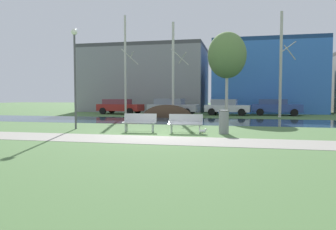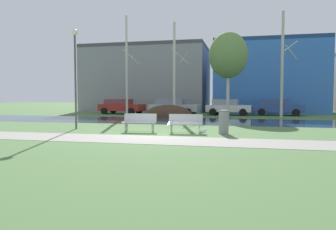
{
  "view_description": "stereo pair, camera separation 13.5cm",
  "coord_description": "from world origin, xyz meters",
  "px_view_note": "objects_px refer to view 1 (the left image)",
  "views": [
    {
      "loc": [
        3.49,
        -13.61,
        1.7
      ],
      "look_at": [
        0.14,
        1.65,
        0.79
      ],
      "focal_mm": 33.95,
      "sensor_mm": 36.0,
      "label": 1
    },
    {
      "loc": [
        3.62,
        -13.58,
        1.7
      ],
      "look_at": [
        0.14,
        1.65,
        0.79
      ],
      "focal_mm": 33.95,
      "sensor_mm": 36.0,
      "label": 2
    }
  ],
  "objects_px": {
    "bench_left": "(140,122)",
    "seagull": "(203,131)",
    "parked_wagon_fourth_blue": "(276,107)",
    "bench_right": "(186,123)",
    "parked_hatch_third_white": "(227,107)",
    "streetlamp": "(75,62)",
    "trash_bin": "(224,122)",
    "parked_sedan_second_silver": "(172,106)",
    "parked_van_nearest_red": "(120,106)"
  },
  "relations": [
    {
      "from": "seagull",
      "to": "streetlamp",
      "type": "xyz_separation_m",
      "value": [
        -6.77,
        0.82,
        3.36
      ]
    },
    {
      "from": "trash_bin",
      "to": "bench_right",
      "type": "bearing_deg",
      "value": 178.28
    },
    {
      "from": "bench_right",
      "to": "seagull",
      "type": "bearing_deg",
      "value": -17.66
    },
    {
      "from": "streetlamp",
      "to": "bench_right",
      "type": "bearing_deg",
      "value": -5.28
    },
    {
      "from": "seagull",
      "to": "streetlamp",
      "type": "distance_m",
      "value": 7.6
    },
    {
      "from": "parked_sedan_second_silver",
      "to": "parked_hatch_third_white",
      "type": "distance_m",
      "value": 5.04
    },
    {
      "from": "bench_left",
      "to": "streetlamp",
      "type": "height_order",
      "value": "streetlamp"
    },
    {
      "from": "parked_hatch_third_white",
      "to": "parked_wagon_fourth_blue",
      "type": "xyz_separation_m",
      "value": [
        4.36,
        0.47,
        0.01
      ]
    },
    {
      "from": "parked_wagon_fourth_blue",
      "to": "seagull",
      "type": "bearing_deg",
      "value": -107.44
    },
    {
      "from": "trash_bin",
      "to": "streetlamp",
      "type": "xyz_separation_m",
      "value": [
        -7.7,
        0.6,
        2.93
      ]
    },
    {
      "from": "trash_bin",
      "to": "seagull",
      "type": "height_order",
      "value": "trash_bin"
    },
    {
      "from": "trash_bin",
      "to": "parked_sedan_second_silver",
      "type": "xyz_separation_m",
      "value": [
        -5.41,
        14.67,
        0.24
      ]
    },
    {
      "from": "parked_hatch_third_white",
      "to": "streetlamp",
      "type": "bearing_deg",
      "value": -117.06
    },
    {
      "from": "trash_bin",
      "to": "parked_wagon_fourth_blue",
      "type": "xyz_separation_m",
      "value": [
        3.99,
        15.43,
        0.22
      ]
    },
    {
      "from": "streetlamp",
      "to": "parked_van_nearest_red",
      "type": "bearing_deg",
      "value": 101.87
    },
    {
      "from": "parked_hatch_third_white",
      "to": "parked_wagon_fourth_blue",
      "type": "distance_m",
      "value": 4.38
    },
    {
      "from": "bench_right",
      "to": "parked_van_nearest_red",
      "type": "distance_m",
      "value": 17.03
    },
    {
      "from": "streetlamp",
      "to": "parked_van_nearest_red",
      "type": "relative_size",
      "value": 1.16
    },
    {
      "from": "parked_wagon_fourth_blue",
      "to": "parked_van_nearest_red",
      "type": "bearing_deg",
      "value": -176.71
    },
    {
      "from": "parked_sedan_second_silver",
      "to": "parked_wagon_fourth_blue",
      "type": "xyz_separation_m",
      "value": [
        9.39,
        0.75,
        -0.01
      ]
    },
    {
      "from": "parked_hatch_third_white",
      "to": "parked_van_nearest_red",
      "type": "bearing_deg",
      "value": -177.95
    },
    {
      "from": "trash_bin",
      "to": "parked_sedan_second_silver",
      "type": "distance_m",
      "value": 15.64
    },
    {
      "from": "parked_hatch_third_white",
      "to": "trash_bin",
      "type": "bearing_deg",
      "value": -88.58
    },
    {
      "from": "streetlamp",
      "to": "parked_hatch_third_white",
      "type": "xyz_separation_m",
      "value": [
        7.33,
        14.35,
        -2.72
      ]
    },
    {
      "from": "bench_left",
      "to": "parked_hatch_third_white",
      "type": "relative_size",
      "value": 0.39
    },
    {
      "from": "parked_hatch_third_white",
      "to": "parked_sedan_second_silver",
      "type": "bearing_deg",
      "value": -176.83
    },
    {
      "from": "trash_bin",
      "to": "streetlamp",
      "type": "height_order",
      "value": "streetlamp"
    },
    {
      "from": "streetlamp",
      "to": "parked_wagon_fourth_blue",
      "type": "relative_size",
      "value": 1.17
    },
    {
      "from": "trash_bin",
      "to": "bench_left",
      "type": "bearing_deg",
      "value": 179.24
    },
    {
      "from": "streetlamp",
      "to": "trash_bin",
      "type": "bearing_deg",
      "value": -4.47
    },
    {
      "from": "parked_van_nearest_red",
      "to": "parked_wagon_fourth_blue",
      "type": "height_order",
      "value": "parked_wagon_fourth_blue"
    },
    {
      "from": "bench_left",
      "to": "trash_bin",
      "type": "distance_m",
      "value": 4.02
    },
    {
      "from": "seagull",
      "to": "parked_wagon_fourth_blue",
      "type": "relative_size",
      "value": 0.09
    },
    {
      "from": "parked_wagon_fourth_blue",
      "to": "bench_right",
      "type": "bearing_deg",
      "value": -110.53
    },
    {
      "from": "bench_right",
      "to": "parked_hatch_third_white",
      "type": "xyz_separation_m",
      "value": [
        1.4,
        14.9,
        0.3
      ]
    },
    {
      "from": "parked_van_nearest_red",
      "to": "parked_hatch_third_white",
      "type": "height_order",
      "value": "parked_hatch_third_white"
    },
    {
      "from": "bench_right",
      "to": "streetlamp",
      "type": "xyz_separation_m",
      "value": [
        -5.93,
        0.55,
        3.02
      ]
    },
    {
      "from": "bench_left",
      "to": "seagull",
      "type": "distance_m",
      "value": 3.12
    },
    {
      "from": "parked_wagon_fourth_blue",
      "to": "streetlamp",
      "type": "bearing_deg",
      "value": -128.26
    },
    {
      "from": "parked_sedan_second_silver",
      "to": "parked_hatch_third_white",
      "type": "bearing_deg",
      "value": 3.17
    },
    {
      "from": "bench_right",
      "to": "parked_wagon_fourth_blue",
      "type": "bearing_deg",
      "value": 69.47
    },
    {
      "from": "bench_left",
      "to": "seagull",
      "type": "relative_size",
      "value": 4.0
    },
    {
      "from": "streetlamp",
      "to": "bench_left",
      "type": "bearing_deg",
      "value": -8.47
    },
    {
      "from": "seagull",
      "to": "streetlamp",
      "type": "bearing_deg",
      "value": 173.13
    },
    {
      "from": "trash_bin",
      "to": "parked_wagon_fourth_blue",
      "type": "relative_size",
      "value": 0.24
    },
    {
      "from": "parked_hatch_third_white",
      "to": "seagull",
      "type": "bearing_deg",
      "value": -92.1
    },
    {
      "from": "seagull",
      "to": "parked_wagon_fourth_blue",
      "type": "height_order",
      "value": "parked_wagon_fourth_blue"
    },
    {
      "from": "parked_wagon_fourth_blue",
      "to": "parked_hatch_third_white",
      "type": "bearing_deg",
      "value": -173.8
    },
    {
      "from": "parked_sedan_second_silver",
      "to": "parked_wagon_fourth_blue",
      "type": "distance_m",
      "value": 9.42
    },
    {
      "from": "bench_left",
      "to": "parked_van_nearest_red",
      "type": "bearing_deg",
      "value": 114.49
    }
  ]
}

